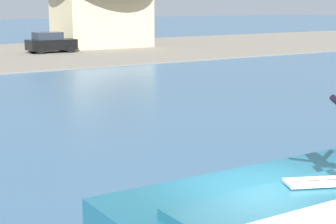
{
  "coord_description": "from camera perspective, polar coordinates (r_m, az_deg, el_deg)",
  "views": [
    {
      "loc": [
        -6.29,
        -6.94,
        4.59
      ],
      "look_at": [
        0.95,
        4.49,
        1.9
      ],
      "focal_mm": 60.44,
      "sensor_mm": 36.0,
      "label": 1
    }
  ],
  "objects": [
    {
      "name": "house_gabled_white",
      "position": [
        56.17,
        -6.76,
        10.65
      ],
      "size": [
        10.55,
        10.55,
        6.97
      ],
      "color": "beige",
      "rests_on": "ground_plane"
    },
    {
      "name": "car_far_shore",
      "position": [
        50.58,
        -11.77,
        6.87
      ],
      "size": [
        4.13,
        2.31,
        1.86
      ],
      "color": "black",
      "rests_on": "ground_plane"
    }
  ]
}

